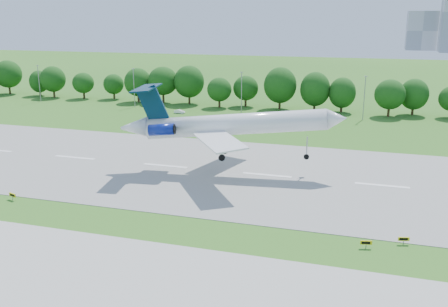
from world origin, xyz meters
TOP-DOWN VIEW (x-y plane):
  - ground at (0.00, 0.00)m, footprint 600.00×600.00m
  - runway at (0.00, 25.00)m, footprint 400.00×45.00m
  - taxiway at (0.00, -18.00)m, footprint 400.00×23.00m
  - tree_line at (0.00, 92.00)m, footprint 288.40×8.40m
  - light_poles at (-2.50, 82.00)m, footprint 175.90×0.25m
  - airliner at (-8.05, 24.65)m, footprint 41.26×29.60m
  - taxi_sign_left at (-35.66, 1.11)m, footprint 1.54×0.67m
  - taxi_sign_centre at (17.98, -0.34)m, footprint 1.46×0.49m
  - taxi_sign_right at (22.51, 2.16)m, footprint 1.41×0.52m
  - service_vehicle_a at (-37.41, 76.08)m, footprint 3.29×1.22m
  - service_vehicle_b at (-46.09, 76.91)m, footprint 3.98×1.99m

SIDE VIEW (x-z plane):
  - ground at x=0.00m, z-range 0.00..0.00m
  - runway at x=0.00m, z-range 0.00..0.08m
  - taxiway at x=0.00m, z-range 0.00..0.08m
  - service_vehicle_a at x=-37.41m, z-range 0.00..1.08m
  - service_vehicle_b at x=-46.09m, z-range 0.00..1.30m
  - taxi_sign_right at x=22.51m, z-range 0.24..1.23m
  - taxi_sign_centre at x=17.98m, z-range 0.24..1.27m
  - taxi_sign_left at x=-35.66m, z-range 0.26..1.36m
  - tree_line at x=0.00m, z-range 0.99..11.39m
  - light_poles at x=-2.50m, z-range 0.24..12.43m
  - airliner at x=-8.05m, z-range 2.51..15.70m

